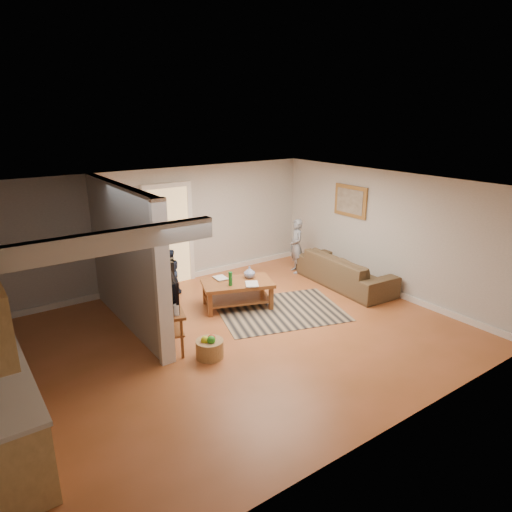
# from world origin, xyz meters

# --- Properties ---
(ground) EXTENTS (7.50, 7.50, 0.00)m
(ground) POSITION_xyz_m (0.00, 0.00, 0.00)
(ground) COLOR #995326
(ground) RESTS_ON ground
(room_shell) EXTENTS (7.54, 6.02, 2.52)m
(room_shell) POSITION_xyz_m (-1.07, 0.43, 1.46)
(room_shell) COLOR #ACAAA5
(room_shell) RESTS_ON ground
(area_rug) EXTENTS (2.66, 2.25, 0.01)m
(area_rug) POSITION_xyz_m (1.33, 0.38, 0.01)
(area_rug) COLOR black
(area_rug) RESTS_ON ground
(sofa) EXTENTS (1.07, 2.37, 0.68)m
(sofa) POSITION_xyz_m (3.30, 0.64, 0.00)
(sofa) COLOR #403320
(sofa) RESTS_ON ground
(coffee_table) EXTENTS (1.50, 1.18, 0.78)m
(coffee_table) POSITION_xyz_m (0.81, 1.04, 0.40)
(coffee_table) COLOR brown
(coffee_table) RESTS_ON ground
(tv_console) EXTENTS (0.71, 1.18, 0.96)m
(tv_console) POSITION_xyz_m (-0.94, 0.39, 0.64)
(tv_console) COLOR brown
(tv_console) RESTS_ON ground
(speaker_left) EXTENTS (0.12, 0.12, 1.11)m
(speaker_left) POSITION_xyz_m (-0.51, 1.20, 0.56)
(speaker_left) COLOR black
(speaker_left) RESTS_ON ground
(speaker_right) EXTENTS (0.12, 0.12, 0.96)m
(speaker_right) POSITION_xyz_m (-0.20, 1.81, 0.48)
(speaker_right) COLOR black
(speaker_right) RESTS_ON ground
(toy_basket) EXTENTS (0.43, 0.43, 0.38)m
(toy_basket) POSITION_xyz_m (-0.60, -0.32, 0.16)
(toy_basket) COLOR olive
(toy_basket) RESTS_ON ground
(child) EXTENTS (0.45, 0.54, 1.27)m
(child) POSITION_xyz_m (3.00, 1.93, 0.00)
(child) COLOR gray
(child) RESTS_ON ground
(toddler) EXTENTS (0.53, 0.46, 0.95)m
(toddler) POSITION_xyz_m (0.02, 2.40, 0.00)
(toddler) COLOR #1B2439
(toddler) RESTS_ON ground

